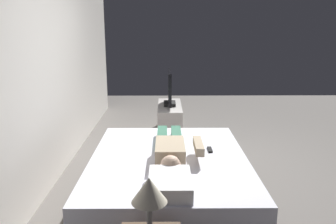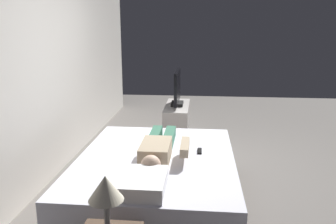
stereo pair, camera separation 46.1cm
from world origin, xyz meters
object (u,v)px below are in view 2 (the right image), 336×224
(remote, at_px, (199,151))
(tv, at_px, (177,89))
(lamp, at_px, (106,189))
(person, at_px, (159,148))
(tv_stand, at_px, (177,119))
(pillow, at_px, (145,183))
(bed, at_px, (156,182))

(remote, height_order, tv, tv)
(lamp, bearing_deg, remote, -20.29)
(person, distance_m, tv_stand, 2.50)
(pillow, bearing_deg, remote, -25.41)
(bed, height_order, remote, remote)
(bed, relative_size, lamp, 4.97)
(bed, xyz_separation_m, remote, (0.18, -0.43, 0.28))
(bed, bearing_deg, pillow, 180.00)
(bed, bearing_deg, remote, -67.23)
(pillow, height_order, tv, tv)
(pillow, height_order, person, person)
(remote, height_order, tv_stand, remote)
(person, distance_m, tv, 2.48)
(remote, relative_size, tv, 0.17)
(pillow, relative_size, tv_stand, 0.44)
(person, height_order, tv_stand, person)
(lamp, bearing_deg, pillow, -12.20)
(pillow, xyz_separation_m, lamp, (-0.62, 0.13, 0.25))
(person, bearing_deg, tv, -0.34)
(lamp, bearing_deg, tv_stand, -2.57)
(pillow, distance_m, person, 0.75)
(tv_stand, distance_m, tv, 0.53)
(pillow, height_order, remote, pillow)
(bed, height_order, tv_stand, bed)
(tv_stand, bearing_deg, tv, 180.00)
(bed, distance_m, tv, 2.56)
(remote, xyz_separation_m, lamp, (-1.52, 0.56, 0.30))
(tv, bearing_deg, lamp, 177.43)
(bed, relative_size, tv_stand, 1.90)
(bed, bearing_deg, lamp, 174.30)
(tv_stand, bearing_deg, bed, 179.11)
(tv, distance_m, lamp, 3.85)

